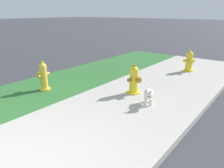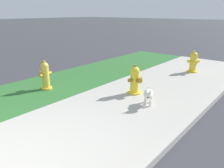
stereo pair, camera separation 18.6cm
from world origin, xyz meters
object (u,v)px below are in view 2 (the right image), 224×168
fire_hydrant_across_street (135,80)px  small_white_dog (148,95)px  fire_hydrant_near_corner (45,76)px  fire_hydrant_far_end (193,62)px

fire_hydrant_across_street → small_white_dog: bearing=68.7°
fire_hydrant_across_street → fire_hydrant_near_corner: size_ratio=0.96×
fire_hydrant_across_street → fire_hydrant_far_end: size_ratio=1.01×
fire_hydrant_across_street → fire_hydrant_near_corner: bearing=-46.4°
fire_hydrant_far_end → fire_hydrant_near_corner: (-4.15, 2.32, 0.02)m
fire_hydrant_far_end → fire_hydrant_near_corner: 4.75m
fire_hydrant_across_street → small_white_dog: size_ratio=1.67×
fire_hydrant_across_street → fire_hydrant_far_end: bearing=-174.7°
fire_hydrant_across_street → fire_hydrant_far_end: (2.94, -0.35, -0.00)m
fire_hydrant_near_corner → small_white_dog: size_ratio=1.73×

